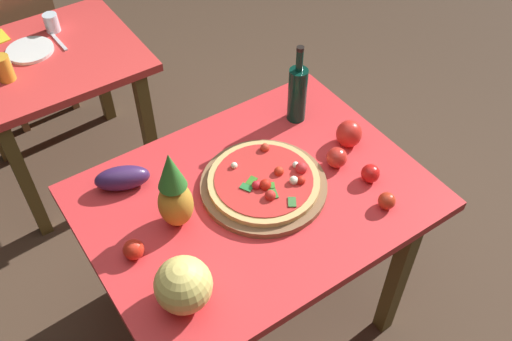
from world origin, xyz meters
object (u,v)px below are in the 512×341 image
Objects in this scene: dining_chair at (22,45)px; drinking_glass_juice at (4,68)px; tomato_near_board at (134,250)px; pizza at (265,181)px; tomato_beside_pepper at (370,173)px; drinking_glass_water at (52,23)px; wine_bottle at (297,93)px; fork_utensil at (1,61)px; eggplant at (122,178)px; bell_pepper at (349,134)px; display_table at (255,210)px; pineapple_left at (174,193)px; background_table at (52,78)px; dinner_plate at (30,50)px; knife_utensil at (59,42)px; melon at (183,285)px; tomato_by_bottle at (387,201)px; tomato_at_corner at (337,157)px; pizza_board at (264,186)px.

dining_chair is 7.15× the size of drinking_glass_juice.
tomato_near_board is (-0.15, -1.87, 0.31)m from dining_chair.
pizza is 0.39m from tomato_beside_pepper.
drinking_glass_juice is 1.32× the size of drinking_glass_water.
wine_bottle is 0.90m from tomato_near_board.
tomato_beside_pepper is at bearing -62.40° from fork_utensil.
eggplant is at bearing 144.96° from pizza.
display_table is at bearing -177.91° from bell_pepper.
pineapple_left is 2.95× the size of bell_pepper.
dining_chair is at bearing 89.80° from background_table.
wine_bottle is 0.44m from tomato_beside_pepper.
background_table is at bearing -55.52° from dinner_plate.
knife_utensil is (0.29, 0.15, -0.06)m from drinking_glass_juice.
melon is 0.99× the size of knife_utensil.
fork_utensil reaches higher than display_table.
tomato_by_bottle is at bearing -66.04° from dinner_plate.
tomato_by_bottle is (-0.10, -0.33, -0.02)m from bell_pepper.
tomato_beside_pepper is 0.59× the size of drinking_glass_juice.
pizza is at bearing -79.36° from drinking_glass_water.
fork_utensil is (-0.19, 0.07, 0.14)m from background_table.
display_table is 0.50m from eggplant.
background_table is at bearing -147.14° from knife_utensil.
tomato_at_corner is at bearing -26.20° from eggplant.
bell_pepper is (0.41, 0.01, 0.01)m from pizza.
tomato_beside_pepper is at bearing -87.95° from wine_bottle.
tomato_beside_pepper is (0.39, -0.18, 0.13)m from display_table.
drinking_glass_juice is at bearing 130.18° from bell_pepper.
fork_utensil is (0.01, 0.15, -0.06)m from drinking_glass_juice.
wine_bottle is 1.30m from drinking_glass_juice.
tomato_at_corner reaches higher than tomato_near_board.
display_table is at bearing -65.87° from drinking_glass_juice.
wine_bottle is 4.96× the size of tomato_beside_pepper.
dinner_plate is at bearing 107.63° from pizza_board.
tomato_at_corner is 1.27× the size of tomato_by_bottle.
bell_pepper reaches higher than knife_utensil.
tomato_by_bottle is (0.69, -1.58, 0.16)m from background_table.
bell_pepper is at bearing -2.40° from pineapple_left.
drinking_glass_juice is (-0.20, -0.08, 0.19)m from background_table.
drinking_glass_juice reaches higher than bell_pepper.
drinking_glass_water is 0.19m from dinner_plate.
wine_bottle is 0.32m from tomato_at_corner.
drinking_glass_juice is (-0.58, 1.18, 0.02)m from pizza.
pizza reaches higher than tomato_near_board.
drinking_glass_water is at bearing 108.15° from tomato_by_bottle.
tomato_at_corner is at bearing -63.01° from background_table.
bell_pepper is at bearing 72.61° from tomato_by_bottle.
tomato_beside_pepper is at bearing 103.24° from dining_chair.
bell_pepper reaches higher than tomato_near_board.
drinking_glass_juice reaches higher than display_table.
dining_chair is 2.30m from tomato_by_bottle.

